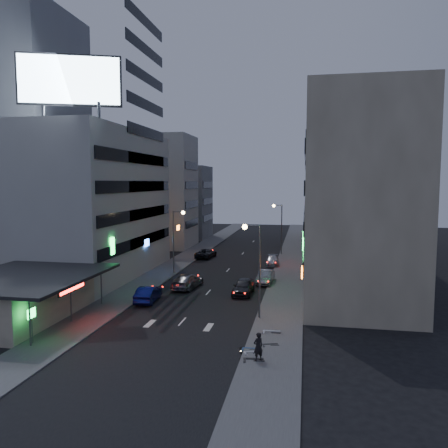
% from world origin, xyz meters
% --- Properties ---
extents(ground, '(180.00, 180.00, 0.00)m').
position_xyz_m(ground, '(0.00, 0.00, 0.00)').
color(ground, black).
rests_on(ground, ground).
extents(sidewalk_left, '(4.00, 120.00, 0.12)m').
position_xyz_m(sidewalk_left, '(-8.00, 30.00, 0.06)').
color(sidewalk_left, '#4C4C4F').
rests_on(sidewalk_left, ground).
extents(sidewalk_right, '(4.00, 120.00, 0.12)m').
position_xyz_m(sidewalk_right, '(8.00, 30.00, 0.06)').
color(sidewalk_right, '#4C4C4F').
rests_on(sidewalk_right, ground).
extents(food_court, '(11.00, 13.00, 3.88)m').
position_xyz_m(food_court, '(-13.90, 2.00, 1.98)').
color(food_court, beige).
rests_on(food_court, ground).
extents(white_building, '(14.00, 24.00, 18.00)m').
position_xyz_m(white_building, '(-17.00, 20.00, 9.00)').
color(white_building, '#ADADA8').
rests_on(white_building, ground).
extents(grey_tower, '(10.00, 14.00, 34.00)m').
position_xyz_m(grey_tower, '(-26.00, 23.00, 17.00)').
color(grey_tower, gray).
rests_on(grey_tower, ground).
extents(shophouse_near, '(10.00, 11.00, 20.00)m').
position_xyz_m(shophouse_near, '(15.00, 10.50, 10.00)').
color(shophouse_near, beige).
rests_on(shophouse_near, ground).
extents(shophouse_mid, '(11.00, 12.00, 16.00)m').
position_xyz_m(shophouse_mid, '(15.50, 22.00, 8.00)').
color(shophouse_mid, gray).
rests_on(shophouse_mid, ground).
extents(shophouse_far, '(10.00, 14.00, 22.00)m').
position_xyz_m(shophouse_far, '(15.00, 35.00, 11.00)').
color(shophouse_far, beige).
rests_on(shophouse_far, ground).
extents(far_left_a, '(11.00, 10.00, 20.00)m').
position_xyz_m(far_left_a, '(-15.50, 45.00, 10.00)').
color(far_left_a, '#ADADA8').
rests_on(far_left_a, ground).
extents(far_left_b, '(12.00, 10.00, 15.00)m').
position_xyz_m(far_left_b, '(-16.00, 58.00, 7.50)').
color(far_left_b, gray).
rests_on(far_left_b, ground).
extents(far_right_a, '(11.00, 12.00, 18.00)m').
position_xyz_m(far_right_a, '(15.50, 50.00, 9.00)').
color(far_right_a, gray).
rests_on(far_right_a, ground).
extents(far_right_b, '(12.00, 12.00, 24.00)m').
position_xyz_m(far_right_b, '(16.00, 64.00, 12.00)').
color(far_right_b, beige).
rests_on(far_right_b, ground).
extents(billboard, '(9.52, 3.75, 6.20)m').
position_xyz_m(billboard, '(-12.99, 9.97, 21.66)').
color(billboard, '#595B60').
rests_on(billboard, white_building).
extents(street_lamp_right_near, '(1.60, 0.44, 8.02)m').
position_xyz_m(street_lamp_right_near, '(5.90, 6.00, 5.36)').
color(street_lamp_right_near, '#595B60').
rests_on(street_lamp_right_near, sidewalk_right).
extents(street_lamp_left, '(1.60, 0.44, 8.02)m').
position_xyz_m(street_lamp_left, '(-5.90, 22.00, 5.36)').
color(street_lamp_left, '#595B60').
rests_on(street_lamp_left, sidewalk_left).
extents(street_lamp_right_far, '(1.60, 0.44, 8.02)m').
position_xyz_m(street_lamp_right_far, '(5.90, 40.00, 5.36)').
color(street_lamp_right_far, '#595B60').
rests_on(street_lamp_right_far, sidewalk_right).
extents(parked_car_right_near, '(2.07, 4.87, 1.64)m').
position_xyz_m(parked_car_right_near, '(3.79, 13.93, 0.82)').
color(parked_car_right_near, '#242429').
rests_on(parked_car_right_near, ground).
extents(parked_car_right_mid, '(1.92, 4.68, 1.51)m').
position_xyz_m(parked_car_right_mid, '(5.60, 19.23, 0.75)').
color(parked_car_right_mid, gray).
rests_on(parked_car_right_mid, ground).
extents(parked_car_left, '(2.86, 5.22, 1.39)m').
position_xyz_m(parked_car_left, '(-5.04, 34.78, 0.69)').
color(parked_car_left, '#232328').
rests_on(parked_car_left, ground).
extents(parked_car_right_far, '(2.18, 4.60, 1.29)m').
position_xyz_m(parked_car_right_far, '(5.60, 30.52, 0.65)').
color(parked_car_right_far, '#97989E').
rests_on(parked_car_right_far, ground).
extents(road_car_blue, '(2.01, 4.84, 1.56)m').
position_xyz_m(road_car_blue, '(-5.00, 9.39, 0.78)').
color(road_car_blue, navy).
rests_on(road_car_blue, ground).
extents(road_car_silver, '(2.91, 5.79, 1.61)m').
position_xyz_m(road_car_silver, '(-2.72, 15.44, 0.81)').
color(road_car_silver, gray).
rests_on(road_car_silver, ground).
extents(person, '(0.82, 0.78, 1.88)m').
position_xyz_m(person, '(7.18, -3.15, 1.06)').
color(person, black).
rests_on(person, sidewalk_right).
extents(scooter_black_a, '(0.95, 2.08, 1.22)m').
position_xyz_m(scooter_black_a, '(7.52, -2.69, 0.73)').
color(scooter_black_a, black).
rests_on(scooter_black_a, sidewalk_right).
extents(scooter_silver_a, '(1.15, 1.86, 1.08)m').
position_xyz_m(scooter_silver_a, '(7.16, -1.40, 0.66)').
color(scooter_silver_a, '#ABACB3').
rests_on(scooter_silver_a, sidewalk_right).
extents(scooter_blue, '(0.56, 1.61, 0.98)m').
position_xyz_m(scooter_blue, '(6.93, -0.99, 0.61)').
color(scooter_blue, navy).
rests_on(scooter_blue, sidewalk_right).
extents(scooter_black_b, '(1.03, 1.81, 1.05)m').
position_xyz_m(scooter_black_b, '(8.24, 0.20, 0.65)').
color(scooter_black_b, black).
rests_on(scooter_black_b, sidewalk_right).
extents(scooter_silver_b, '(0.71, 2.05, 1.25)m').
position_xyz_m(scooter_silver_b, '(8.32, 2.78, 0.74)').
color(scooter_silver_b, silver).
rests_on(scooter_silver_b, sidewalk_right).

